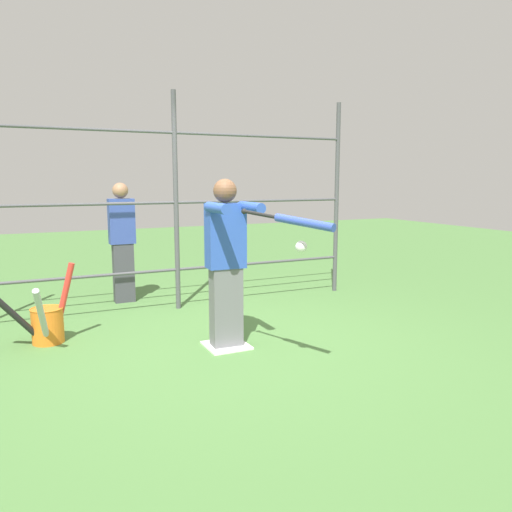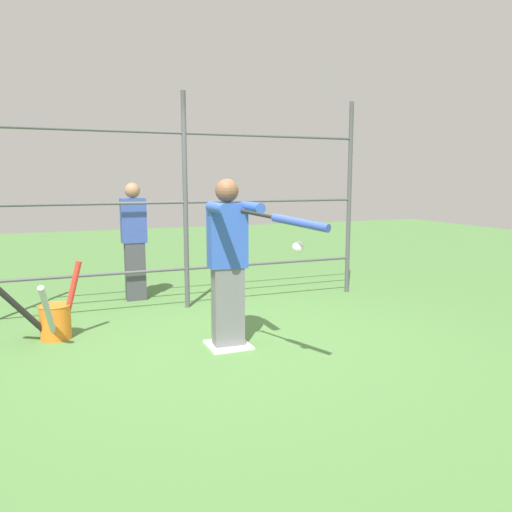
{
  "view_description": "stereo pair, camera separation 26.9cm",
  "coord_description": "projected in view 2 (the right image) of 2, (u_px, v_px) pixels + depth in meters",
  "views": [
    {
      "loc": [
        1.73,
        4.31,
        1.6
      ],
      "look_at": [
        -0.15,
        0.36,
        0.93
      ],
      "focal_mm": 35.0,
      "sensor_mm": 36.0,
      "label": 1
    },
    {
      "loc": [
        1.49,
        4.42,
        1.6
      ],
      "look_at": [
        -0.15,
        0.36,
        0.93
      ],
      "focal_mm": 35.0,
      "sensor_mm": 36.0,
      "label": 2
    }
  ],
  "objects": [
    {
      "name": "softball_in_flight",
      "position": [
        298.0,
        247.0,
        3.97
      ],
      "size": [
        0.1,
        0.1,
        0.1
      ],
      "color": "white"
    },
    {
      "name": "bystander_behind_fence",
      "position": [
        134.0,
        240.0,
        6.58
      ],
      "size": [
        0.32,
        0.2,
        1.56
      ],
      "color": "#3F3F47",
      "rests_on": "ground"
    },
    {
      "name": "bat_bucket",
      "position": [
        54.0,
        319.0,
        5.0
      ],
      "size": [
        0.86,
        0.73,
        0.79
      ],
      "color": "orange",
      "rests_on": "ground"
    },
    {
      "name": "baseball_bat_swinging",
      "position": [
        292.0,
        221.0,
        3.86
      ],
      "size": [
        0.41,
        0.87,
        0.14
      ],
      "color": "black"
    },
    {
      "name": "ground_plane",
      "position": [
        228.0,
        346.0,
        4.84
      ],
      "size": [
        24.0,
        24.0,
        0.0
      ],
      "primitive_type": "plane",
      "color": "#4C7A3D"
    },
    {
      "name": "home_plate",
      "position": [
        228.0,
        345.0,
        4.84
      ],
      "size": [
        0.4,
        0.4,
        0.02
      ],
      "color": "white",
      "rests_on": "ground"
    },
    {
      "name": "batter",
      "position": [
        228.0,
        258.0,
        4.7
      ],
      "size": [
        0.41,
        0.55,
        1.61
      ],
      "color": "slate",
      "rests_on": "ground"
    },
    {
      "name": "fence_backstop",
      "position": [
        185.0,
        202.0,
        6.11
      ],
      "size": [
        4.74,
        0.06,
        2.64
      ],
      "color": "#4C4C51",
      "rests_on": "ground"
    }
  ]
}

